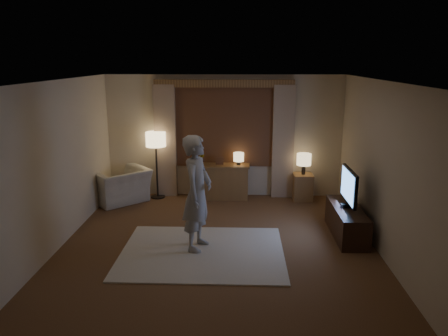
{
  "coord_description": "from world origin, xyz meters",
  "views": [
    {
      "loc": [
        0.34,
        -6.44,
        2.92
      ],
      "look_at": [
        0.08,
        0.6,
        1.15
      ],
      "focal_mm": 35.0,
      "sensor_mm": 36.0,
      "label": 1
    }
  ],
  "objects_px": {
    "armchair": "(120,186)",
    "person": "(197,193)",
    "sideboard": "(220,182)",
    "tv_stand": "(347,222)",
    "side_table": "(303,187)"
  },
  "relations": [
    {
      "from": "armchair",
      "to": "person",
      "type": "height_order",
      "value": "person"
    },
    {
      "from": "side_table",
      "to": "armchair",
      "type": "bearing_deg",
      "value": -175.94
    },
    {
      "from": "sideboard",
      "to": "person",
      "type": "bearing_deg",
      "value": -94.87
    },
    {
      "from": "tv_stand",
      "to": "armchair",
      "type": "bearing_deg",
      "value": 159.09
    },
    {
      "from": "sideboard",
      "to": "tv_stand",
      "type": "relative_size",
      "value": 0.86
    },
    {
      "from": "sideboard",
      "to": "armchair",
      "type": "xyz_separation_m",
      "value": [
        -2.06,
        -0.32,
        0.0
      ]
    },
    {
      "from": "sideboard",
      "to": "side_table",
      "type": "xyz_separation_m",
      "value": [
        1.76,
        -0.05,
        -0.07
      ]
    },
    {
      "from": "tv_stand",
      "to": "sideboard",
      "type": "bearing_deg",
      "value": 138.7
    },
    {
      "from": "person",
      "to": "side_table",
      "type": "bearing_deg",
      "value": -23.97
    },
    {
      "from": "armchair",
      "to": "tv_stand",
      "type": "bearing_deg",
      "value": 116.18
    },
    {
      "from": "person",
      "to": "armchair",
      "type": "bearing_deg",
      "value": 53.24
    },
    {
      "from": "side_table",
      "to": "person",
      "type": "height_order",
      "value": "person"
    },
    {
      "from": "sideboard",
      "to": "armchair",
      "type": "height_order",
      "value": "same"
    },
    {
      "from": "armchair",
      "to": "person",
      "type": "bearing_deg",
      "value": 86.29
    },
    {
      "from": "sideboard",
      "to": "person",
      "type": "height_order",
      "value": "person"
    }
  ]
}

